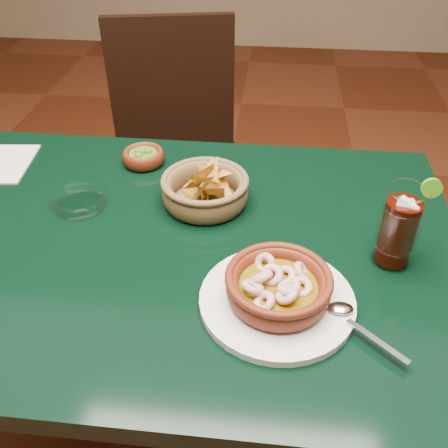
# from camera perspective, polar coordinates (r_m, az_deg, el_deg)

# --- Properties ---
(ground) EXTENTS (7.00, 7.00, 0.00)m
(ground) POSITION_cam_1_polar(r_m,az_deg,el_deg) (1.57, -5.45, -23.27)
(ground) COLOR #471C0C
(ground) RESTS_ON ground
(dining_table) EXTENTS (1.20, 0.80, 0.75)m
(dining_table) POSITION_cam_1_polar(r_m,az_deg,el_deg) (1.05, -7.51, -5.70)
(dining_table) COLOR black
(dining_table) RESTS_ON ground
(dining_chair) EXTENTS (0.52, 0.52, 0.95)m
(dining_chair) POSITION_cam_1_polar(r_m,az_deg,el_deg) (1.71, -5.49, 7.68)
(dining_chair) COLOR black
(dining_chair) RESTS_ON ground
(shrimp_plate) EXTENTS (0.33, 0.26, 0.07)m
(shrimp_plate) POSITION_cam_1_polar(r_m,az_deg,el_deg) (0.83, 6.21, -7.51)
(shrimp_plate) COLOR silver
(shrimp_plate) RESTS_ON dining_table
(chip_basket) EXTENTS (0.22, 0.22, 0.14)m
(chip_basket) POSITION_cam_1_polar(r_m,az_deg,el_deg) (1.06, -2.16, 3.95)
(chip_basket) COLOR brown
(chip_basket) RESTS_ON dining_table
(guacamole_ramekin) EXTENTS (0.12, 0.12, 0.04)m
(guacamole_ramekin) POSITION_cam_1_polar(r_m,az_deg,el_deg) (1.22, -9.19, 7.59)
(guacamole_ramekin) COLOR #501A0B
(guacamole_ramekin) RESTS_ON dining_table
(cola_drink) EXTENTS (0.16, 0.16, 0.18)m
(cola_drink) POSITION_cam_1_polar(r_m,az_deg,el_deg) (0.93, 19.37, -0.36)
(cola_drink) COLOR white
(cola_drink) RESTS_ON dining_table
(glass_ashtray) EXTENTS (0.13, 0.13, 0.03)m
(glass_ashtray) POSITION_cam_1_polar(r_m,az_deg,el_deg) (1.10, -16.21, 2.54)
(glass_ashtray) COLOR white
(glass_ashtray) RESTS_ON dining_table
(paper_menu) EXTENTS (0.15, 0.19, 0.00)m
(paper_menu) POSITION_cam_1_polar(r_m,az_deg,el_deg) (1.32, -24.04, 6.34)
(paper_menu) COLOR beige
(paper_menu) RESTS_ON dining_table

